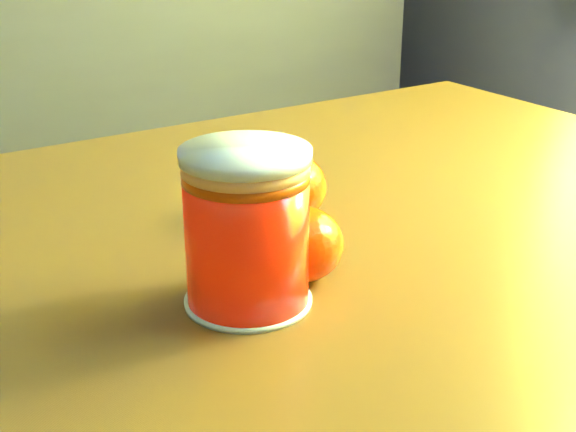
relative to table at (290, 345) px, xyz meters
name	(u,v)px	position (x,y,z in m)	size (l,w,h in m)	color
table	(290,345)	(0.00, 0.00, 0.00)	(1.08, 0.83, 0.74)	brown
juice_glass	(247,229)	(-0.07, -0.08, 0.15)	(0.08, 0.08, 0.10)	red
orange_front	(301,244)	(-0.02, -0.06, 0.12)	(0.06, 0.06, 0.05)	#E53B04
orange_back	(288,187)	(0.02, 0.04, 0.12)	(0.06, 0.06, 0.06)	#E53B04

